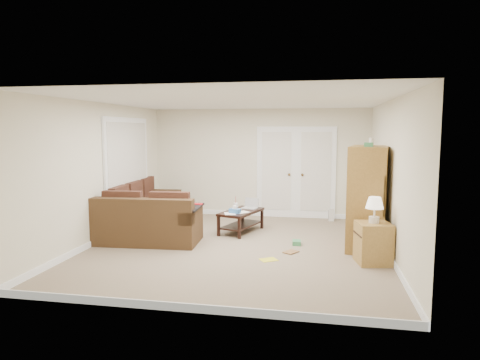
% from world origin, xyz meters
% --- Properties ---
extents(floor, '(5.50, 5.50, 0.00)m').
position_xyz_m(floor, '(0.00, 0.00, 0.00)').
color(floor, gray).
rests_on(floor, ground).
extents(ceiling, '(5.00, 5.50, 0.02)m').
position_xyz_m(ceiling, '(0.00, 0.00, 2.50)').
color(ceiling, white).
rests_on(ceiling, wall_back).
extents(wall_left, '(0.02, 5.50, 2.50)m').
position_xyz_m(wall_left, '(-2.50, 0.00, 1.25)').
color(wall_left, silver).
rests_on(wall_left, floor).
extents(wall_right, '(0.02, 5.50, 2.50)m').
position_xyz_m(wall_right, '(2.50, 0.00, 1.25)').
color(wall_right, silver).
rests_on(wall_right, floor).
extents(wall_back, '(5.00, 0.02, 2.50)m').
position_xyz_m(wall_back, '(0.00, 2.75, 1.25)').
color(wall_back, silver).
rests_on(wall_back, floor).
extents(wall_front, '(5.00, 0.02, 2.50)m').
position_xyz_m(wall_front, '(0.00, -2.75, 1.25)').
color(wall_front, silver).
rests_on(wall_front, floor).
extents(baseboards, '(5.00, 5.50, 0.10)m').
position_xyz_m(baseboards, '(0.00, 0.00, 0.05)').
color(baseboards, silver).
rests_on(baseboards, floor).
extents(french_doors, '(1.80, 0.05, 2.13)m').
position_xyz_m(french_doors, '(0.85, 2.71, 1.04)').
color(french_doors, silver).
rests_on(french_doors, floor).
extents(window_left, '(0.05, 1.92, 1.42)m').
position_xyz_m(window_left, '(-2.46, 1.00, 1.55)').
color(window_left, silver).
rests_on(window_left, wall_left).
extents(sectional_sofa, '(2.00, 2.81, 0.85)m').
position_xyz_m(sectional_sofa, '(-1.93, 0.63, 0.33)').
color(sectional_sofa, '#4A321C').
rests_on(sectional_sofa, floor).
extents(coffee_table, '(0.83, 1.17, 0.72)m').
position_xyz_m(coffee_table, '(-0.12, 1.07, 0.24)').
color(coffee_table, black).
rests_on(coffee_table, floor).
extents(tv_armoire, '(0.79, 1.18, 1.88)m').
position_xyz_m(tv_armoire, '(2.20, 0.33, 0.88)').
color(tv_armoire, olive).
rests_on(tv_armoire, floor).
extents(side_cabinet, '(0.56, 0.56, 1.02)m').
position_xyz_m(side_cabinet, '(2.20, -0.54, 0.37)').
color(side_cabinet, '#A67E3D').
rests_on(side_cabinet, floor).
extents(space_heater, '(0.12, 0.11, 0.28)m').
position_xyz_m(space_heater, '(1.66, 2.45, 0.14)').
color(space_heater, silver).
rests_on(space_heater, floor).
extents(floor_magazine, '(0.33, 0.31, 0.01)m').
position_xyz_m(floor_magazine, '(0.62, -0.66, 0.00)').
color(floor_magazine, yellow).
rests_on(floor_magazine, floor).
extents(floor_greenbox, '(0.16, 0.20, 0.08)m').
position_xyz_m(floor_greenbox, '(1.01, 0.31, 0.04)').
color(floor_greenbox, '#3C8551').
rests_on(floor_greenbox, floor).
extents(floor_book, '(0.29, 0.31, 0.02)m').
position_xyz_m(floor_book, '(0.86, -0.15, 0.01)').
color(floor_book, brown).
rests_on(floor_book, floor).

